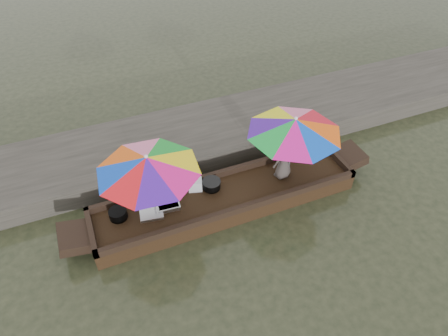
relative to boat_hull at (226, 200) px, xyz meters
name	(u,v)px	position (x,y,z in m)	size (l,w,h in m)	color
water	(226,205)	(0.00, 0.00, -0.17)	(80.00, 80.00, 0.00)	black
dock	(192,138)	(0.00, 2.20, 0.08)	(22.00, 2.20, 0.50)	#2D2B26
boat_hull	(226,200)	(0.00, 0.00, 0.00)	(5.58, 1.20, 0.35)	black
cooking_pot	(118,214)	(-2.18, 0.22, 0.27)	(0.35, 0.35, 0.19)	black
tray_crayfish	(168,205)	(-1.21, 0.11, 0.22)	(0.45, 0.31, 0.09)	silver
tray_scallop	(152,214)	(-1.57, 0.02, 0.21)	(0.45, 0.31, 0.06)	silver
charcoal_grill	(212,185)	(-0.21, 0.29, 0.26)	(0.37, 0.37, 0.17)	black
supply_bag	(195,185)	(-0.53, 0.38, 0.30)	(0.28, 0.22, 0.26)	silver
vendor	(284,158)	(1.34, 0.06, 0.69)	(0.50, 0.33, 1.03)	#433B37
umbrella_bow	(151,187)	(-1.49, 0.00, 0.95)	(1.91, 1.91, 1.55)	green
umbrella_stern	(292,148)	(1.46, 0.00, 0.95)	(1.93, 1.93, 1.55)	red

